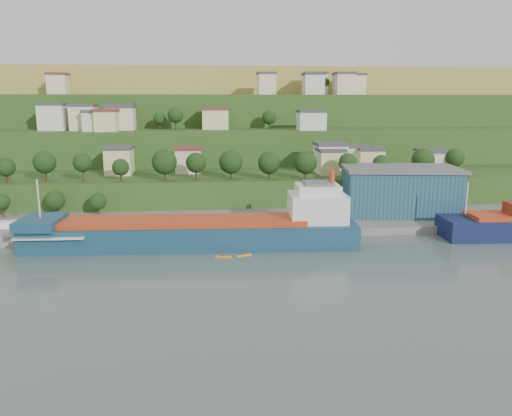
{
  "coord_description": "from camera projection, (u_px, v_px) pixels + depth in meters",
  "views": [
    {
      "loc": [
        -6.98,
        -99.91,
        32.35
      ],
      "look_at": [
        4.09,
        15.0,
        7.62
      ],
      "focal_mm": 35.0,
      "sensor_mm": 36.0,
      "label": 1
    }
  ],
  "objects": [
    {
      "name": "cargo_ship_near",
      "position": [
        203.0,
        233.0,
        113.26
      ],
      "size": [
        74.87,
        14.97,
        19.13
      ],
      "rotation": [
        0.0,
        0.0,
        -0.04
      ],
      "color": "#123B46",
      "rests_on": "ground"
    },
    {
      "name": "warehouse",
      "position": [
        400.0,
        190.0,
        137.35
      ],
      "size": [
        33.3,
        23.05,
        12.8
      ],
      "rotation": [
        0.0,
        0.0,
        -0.14
      ],
      "color": "#1B4352",
      "rests_on": "quay"
    },
    {
      "name": "pebble_beach",
      "position": [
        11.0,
        238.0,
        120.93
      ],
      "size": [
        40.0,
        18.0,
        2.4
      ],
      "primitive_type": "cube",
      "color": "slate",
      "rests_on": "ground"
    },
    {
      "name": "caravan",
      "position": [
        6.0,
        226.0,
        121.9
      ],
      "size": [
        5.57,
        2.46,
        2.57
      ],
      "primitive_type": "cube",
      "rotation": [
        0.0,
        0.0,
        0.03
      ],
      "color": "white",
      "rests_on": "pebble_beach"
    },
    {
      "name": "dinghy",
      "position": [
        38.0,
        233.0,
        118.98
      ],
      "size": [
        4.2,
        2.69,
        0.79
      ],
      "primitive_type": "cube",
      "rotation": [
        0.0,
        0.0,
        0.34
      ],
      "color": "silver",
      "rests_on": "pebble_beach"
    },
    {
      "name": "ground",
      "position": [
        243.0,
        259.0,
        104.68
      ],
      "size": [
        500.0,
        500.0,
        0.0
      ],
      "primitive_type": "plane",
      "color": "#4A5A54",
      "rests_on": "ground"
    },
    {
      "name": "kayak_yellow",
      "position": [
        244.0,
        255.0,
        106.57
      ],
      "size": [
        3.43,
        1.72,
        0.86
      ],
      "rotation": [
        0.0,
        0.0,
        0.35
      ],
      "color": "gold",
      "rests_on": "ground"
    },
    {
      "name": "hillside",
      "position": [
        221.0,
        162.0,
        268.86
      ],
      "size": [
        360.0,
        210.9,
        96.0
      ],
      "color": "#284719",
      "rests_on": "ground"
    },
    {
      "name": "kayak_orange",
      "position": [
        224.0,
        256.0,
        105.67
      ],
      "size": [
        3.53,
        1.45,
        0.87
      ],
      "rotation": [
        0.0,
        0.0,
        -0.25
      ],
      "color": "orange",
      "rests_on": "ground"
    },
    {
      "name": "quay",
      "position": [
        310.0,
        224.0,
        133.8
      ],
      "size": [
        220.0,
        26.0,
        4.0
      ],
      "primitive_type": "cube",
      "color": "slate",
      "rests_on": "ground"
    }
  ]
}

